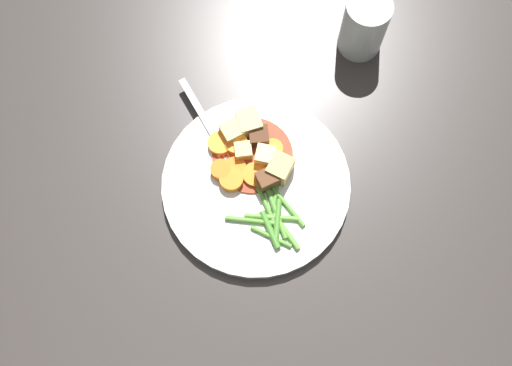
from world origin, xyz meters
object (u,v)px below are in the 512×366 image
object	(u,v)px
carrot_slice_3	(221,170)
potato_chunk_1	(243,151)
carrot_slice_0	(231,179)
potato_chunk_3	(246,122)
dinner_plate	(256,185)
meat_chunk_0	(269,175)
carrot_slice_4	(220,143)
carrot_slice_2	(255,175)
carrot_slice_1	(236,144)
potato_chunk_2	(233,131)
carrot_slice_6	(272,149)
fork	(212,131)
water_glass	(364,26)
meat_chunk_1	(259,136)
carrot_slice_5	(235,168)
potato_chunk_4	(280,168)
potato_chunk_0	(265,156)

from	to	relation	value
carrot_slice_3	potato_chunk_1	size ratio (longest dim) A/B	1.19
carrot_slice_0	potato_chunk_3	size ratio (longest dim) A/B	0.96
dinner_plate	potato_chunk_3	world-z (taller)	potato_chunk_3
meat_chunk_0	carrot_slice_4	bearing A→B (deg)	46.96
dinner_plate	carrot_slice_0	distance (m)	0.04
carrot_slice_2	potato_chunk_3	world-z (taller)	potato_chunk_3
carrot_slice_1	potato_chunk_2	distance (m)	0.02
carrot_slice_2	carrot_slice_6	world-z (taller)	same
carrot_slice_1	fork	world-z (taller)	carrot_slice_1
water_glass	carrot_slice_3	bearing A→B (deg)	129.47
potato_chunk_2	meat_chunk_1	xyz separation A→B (m)	(-0.01, -0.03, -0.00)
dinner_plate	carrot_slice_0	world-z (taller)	carrot_slice_0
potato_chunk_1	potato_chunk_3	bearing A→B (deg)	-11.91
meat_chunk_1	carrot_slice_0	bearing A→B (deg)	142.29
carrot_slice_6	dinner_plate	bearing A→B (deg)	147.79
meat_chunk_1	carrot_slice_2	bearing A→B (deg)	167.29
dinner_plate	carrot_slice_5	xyz separation A→B (m)	(0.02, 0.03, 0.01)
potato_chunk_1	fork	world-z (taller)	potato_chunk_1
carrot_slice_5	carrot_slice_6	distance (m)	0.06
carrot_slice_3	carrot_slice_6	world-z (taller)	carrot_slice_3
carrot_slice_3	fork	xyz separation A→B (m)	(0.06, 0.01, -0.01)
carrot_slice_3	water_glass	bearing A→B (deg)	-50.53
dinner_plate	carrot_slice_6	world-z (taller)	carrot_slice_6
carrot_slice_2	fork	xyz separation A→B (m)	(0.07, 0.05, -0.00)
carrot_slice_0	meat_chunk_0	bearing A→B (deg)	-92.06
carrot_slice_0	carrot_slice_2	bearing A→B (deg)	-83.06
potato_chunk_4	water_glass	size ratio (longest dim) A/B	0.36
carrot_slice_3	potato_chunk_3	distance (m)	0.08
carrot_slice_4	carrot_slice_5	xyz separation A→B (m)	(-0.04, -0.02, -0.00)
potato_chunk_2	potato_chunk_4	bearing A→B (deg)	-137.39
carrot_slice_2	carrot_slice_5	size ratio (longest dim) A/B	1.12
carrot_slice_1	potato_chunk_2	xyz separation A→B (m)	(0.02, 0.00, 0.01)
potato_chunk_4	fork	distance (m)	0.11
carrot_slice_3	carrot_slice_5	distance (m)	0.02
carrot_slice_6	carrot_slice_5	bearing A→B (deg)	111.57
dinner_plate	potato_chunk_2	bearing A→B (deg)	17.28
carrot_slice_2	meat_chunk_0	xyz separation A→B (m)	(-0.01, -0.02, 0.01)
water_glass	meat_chunk_0	bearing A→B (deg)	141.31
potato_chunk_1	meat_chunk_0	world-z (taller)	meat_chunk_0
carrot_slice_6	water_glass	bearing A→B (deg)	-42.99
potato_chunk_3	water_glass	size ratio (longest dim) A/B	0.36
meat_chunk_1	water_glass	xyz separation A→B (m)	(0.15, -0.17, 0.02)
carrot_slice_5	carrot_slice_6	world-z (taller)	same
potato_chunk_0	water_glass	distance (m)	0.24
carrot_slice_1	fork	distance (m)	0.04
dinner_plate	carrot_slice_5	size ratio (longest dim) A/B	8.40
carrot_slice_1	potato_chunk_4	world-z (taller)	potato_chunk_4
carrot_slice_4	fork	size ratio (longest dim) A/B	0.20
potato_chunk_0	water_glass	bearing A→B (deg)	-43.15
dinner_plate	potato_chunk_0	distance (m)	0.04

